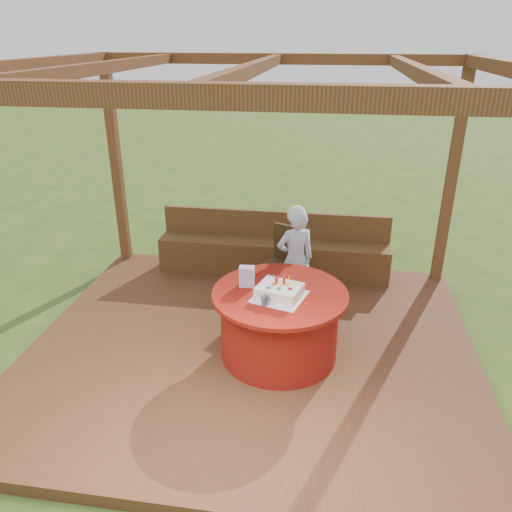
{
  "coord_description": "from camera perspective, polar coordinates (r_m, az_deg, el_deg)",
  "views": [
    {
      "loc": [
        0.71,
        -4.28,
        3.05
      ],
      "look_at": [
        0.0,
        0.25,
        1.0
      ],
      "focal_mm": 35.0,
      "sensor_mm": 36.0,
      "label": 1
    }
  ],
  "objects": [
    {
      "name": "gift_bag",
      "position": [
        4.78,
        -1.06,
        -2.35
      ],
      "size": [
        0.15,
        0.1,
        0.2
      ],
      "primitive_type": "cube",
      "rotation": [
        0.0,
        0.0,
        0.08
      ],
      "color": "#E292C8",
      "rests_on": "table"
    },
    {
      "name": "elderly_woman",
      "position": [
        5.63,
        4.51,
        -0.13
      ],
      "size": [
        0.51,
        0.43,
        1.24
      ],
      "color": "#96BBDE",
      "rests_on": "deck"
    },
    {
      "name": "ground",
      "position": [
        5.3,
        -0.42,
        -11.03
      ],
      "size": [
        60.0,
        60.0,
        0.0
      ],
      "primitive_type": "plane",
      "color": "#37531B",
      "rests_on": "ground"
    },
    {
      "name": "birthday_cake",
      "position": [
        4.6,
        2.7,
        -4.05
      ],
      "size": [
        0.55,
        0.55,
        0.19
      ],
      "color": "white",
      "rests_on": "table"
    },
    {
      "name": "chair",
      "position": [
        5.84,
        3.44,
        -0.53
      ],
      "size": [
        0.58,
        0.58,
        0.89
      ],
      "color": "#3B2712",
      "rests_on": "deck"
    },
    {
      "name": "table",
      "position": [
        4.89,
        2.68,
        -7.71
      ],
      "size": [
        1.29,
        1.29,
        0.7
      ],
      "color": "#9C1E11",
      "rests_on": "deck"
    },
    {
      "name": "drinking_glass",
      "position": [
        4.47,
        1.04,
        -5.2
      ],
      "size": [
        0.09,
        0.09,
        0.08
      ],
      "primitive_type": "imported",
      "rotation": [
        0.0,
        0.0,
        -0.05
      ],
      "color": "white",
      "rests_on": "table"
    },
    {
      "name": "deck",
      "position": [
        5.27,
        -0.43,
        -10.49
      ],
      "size": [
        4.5,
        4.0,
        0.12
      ],
      "primitive_type": "cube",
      "color": "brown",
      "rests_on": "ground"
    },
    {
      "name": "pergola",
      "position": [
        4.38,
        -0.52,
        15.67
      ],
      "size": [
        4.5,
        4.0,
        2.72
      ],
      "color": "brown",
      "rests_on": "deck"
    },
    {
      "name": "bench",
      "position": [
        6.6,
        1.97,
        0.27
      ],
      "size": [
        3.0,
        0.42,
        0.8
      ],
      "color": "brown",
      "rests_on": "deck"
    }
  ]
}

